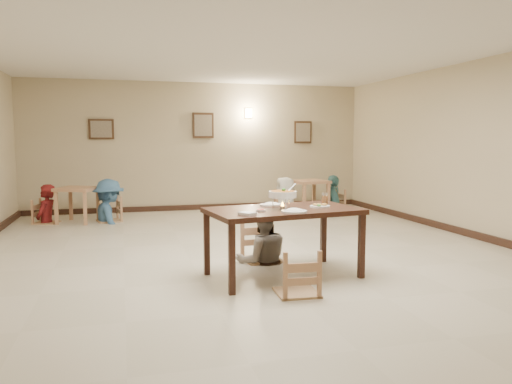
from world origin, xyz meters
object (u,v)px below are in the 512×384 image
object	(u,v)px
curry_warmer	(283,194)
bg_diner_b	(108,179)
bg_diner_a	(45,184)
drink_glass	(325,199)
bg_chair_rr	(333,191)
chair_near	(297,251)
bg_table_left	(77,194)
chair_far	(262,223)
bg_chair_lr	(109,198)
bg_diner_d	(333,175)
bg_table_right	(309,186)
bg_chair_ll	(46,201)
main_diner	(263,205)
bg_chair_rl	(285,192)
main_table	(283,215)
bg_diner_c	(285,177)

from	to	relation	value
curry_warmer	bg_diner_b	size ratio (longest dim) A/B	0.21
bg_diner_a	drink_glass	bearing A→B (deg)	58.38
bg_chair_rr	bg_diner_a	world-z (taller)	bg_diner_a
chair_near	drink_glass	xyz separation A→B (m)	(0.70, 0.91, 0.43)
drink_glass	bg_table_left	size ratio (longest dim) A/B	0.17
chair_far	bg_chair_lr	size ratio (longest dim) A/B	1.07
bg_diner_b	bg_chair_lr	bearing A→B (deg)	-154.50
chair_far	bg_diner_d	bearing A→B (deg)	49.16
bg_table_right	chair_far	bearing A→B (deg)	-119.10
chair_far	bg_table_left	xyz separation A→B (m)	(-2.72, 4.03, 0.06)
bg_chair_rr	bg_chair_ll	bearing A→B (deg)	-91.56
chair_far	bg_table_right	distance (m)	4.71
main_diner	bg_diner_d	xyz separation A→B (m)	(2.87, 4.16, 0.07)
bg_table_right	bg_diner_d	xyz separation A→B (m)	(0.58, -0.02, 0.25)
bg_chair_rl	bg_table_left	bearing A→B (deg)	100.62
chair_far	bg_chair_lr	world-z (taller)	chair_far
bg_diner_b	main_table	bearing A→B (deg)	-175.47
bg_table_left	chair_near	bearing A→B (deg)	-64.31
curry_warmer	bg_diner_c	xyz separation A→B (m)	(1.70, 4.99, -0.19)
main_table	bg_chair_lr	xyz separation A→B (m)	(-2.16, 4.84, -0.27)
chair_near	bg_diner_d	xyz separation A→B (m)	(2.90, 5.64, 0.38)
main_diner	main_table	bearing A→B (deg)	95.48
curry_warmer	bg_chair_ll	world-z (taller)	curry_warmer
chair_far	bg_chair_lr	xyz separation A→B (m)	(-2.12, 3.99, -0.04)
main_table	bg_diner_c	bearing A→B (deg)	63.07
bg_chair_rl	bg_diner_d	world-z (taller)	bg_diner_d
curry_warmer	bg_diner_b	world-z (taller)	bg_diner_b
bg_chair_ll	bg_diner_d	size ratio (longest dim) A/B	0.53
curry_warmer	bg_chair_rl	bearing A→B (deg)	71.20
bg_diner_d	bg_chair_rl	bearing A→B (deg)	97.47
bg_chair_ll	bg_diner_c	bearing A→B (deg)	-73.40
curry_warmer	bg_table_left	bearing A→B (deg)	119.02
bg_diner_b	bg_diner_d	xyz separation A→B (m)	(4.99, 0.10, -0.02)
bg_table_right	bg_chair_lr	size ratio (longest dim) A/B	0.88
main_diner	bg_chair_rl	world-z (taller)	main_diner
chair_near	bg_chair_rr	distance (m)	6.34
bg_diner_a	main_table	bearing A→B (deg)	52.55
main_table	chair_near	xyz separation A→B (m)	(-0.07, -0.71, -0.28)
drink_glass	bg_diner_d	world-z (taller)	bg_diner_d
chair_far	chair_near	size ratio (longest dim) A/B	1.09
main_table	bg_diner_c	world-z (taller)	bg_diner_c
bg_chair_ll	bg_chair_lr	xyz separation A→B (m)	(1.21, -0.09, 0.03)
main_diner	bg_diner_b	xyz separation A→B (m)	(-2.11, 4.06, 0.08)
chair_far	curry_warmer	xyz separation A→B (m)	(0.01, -0.89, 0.49)
bg_chair_rl	bg_diner_a	xyz separation A→B (m)	(-5.04, -0.02, 0.29)
curry_warmer	bg_table_left	distance (m)	5.65
chair_far	bg_diner_b	world-z (taller)	bg_diner_b
bg_chair_lr	bg_chair_rr	bearing A→B (deg)	78.81
bg_table_right	bg_diner_d	distance (m)	0.63
main_table	bg_table_right	xyz separation A→B (m)	(2.25, 4.95, -0.15)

